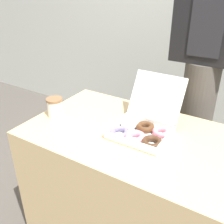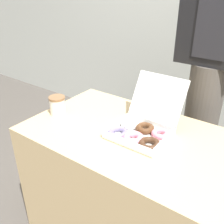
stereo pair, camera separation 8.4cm
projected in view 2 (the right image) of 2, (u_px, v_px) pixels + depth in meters
name	position (u px, v px, depth m)	size (l,w,h in m)	color
table	(130.00, 191.00, 1.46)	(1.07, 0.65, 0.76)	tan
donut_box	(141.00, 128.00, 1.26)	(0.30, 0.36, 0.25)	white
coffee_cup	(58.00, 106.00, 1.43)	(0.09, 0.09, 0.11)	silver
person_customer	(211.00, 63.00, 1.49)	(0.39, 0.21, 1.84)	#4C4742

